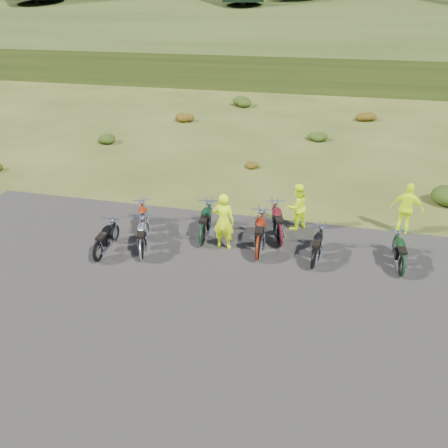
% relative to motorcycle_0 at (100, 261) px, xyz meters
% --- Properties ---
extents(ground, '(300.00, 300.00, 0.00)m').
position_rel_motorcycle_0_xyz_m(ground, '(3.50, 0.18, 0.00)').
color(ground, '#343E14').
rests_on(ground, ground).
extents(gravel_pad, '(20.00, 12.00, 0.04)m').
position_rel_motorcycle_0_xyz_m(gravel_pad, '(3.50, -1.82, 0.00)').
color(gravel_pad, black).
rests_on(gravel_pad, ground).
extents(hill_slope, '(300.00, 45.97, 9.37)m').
position_rel_motorcycle_0_xyz_m(hill_slope, '(3.50, 50.18, 0.00)').
color(hill_slope, '#273712').
rests_on(hill_slope, ground).
extents(hill_plateau, '(300.00, 90.00, 9.17)m').
position_rel_motorcycle_0_xyz_m(hill_plateau, '(3.50, 110.18, 0.00)').
color(hill_plateau, '#273712').
rests_on(hill_plateau, ground).
extents(shrub_1, '(1.03, 1.03, 0.61)m').
position_rel_motorcycle_0_xyz_m(shrub_1, '(-5.60, 11.48, 0.31)').
color(shrub_1, '#20370D').
rests_on(shrub_1, ground).
extents(shrub_2, '(1.30, 1.30, 0.77)m').
position_rel_motorcycle_0_xyz_m(shrub_2, '(-2.70, 16.78, 0.38)').
color(shrub_2, '#5C350B').
rests_on(shrub_2, ground).
extents(shrub_3, '(1.56, 1.56, 0.92)m').
position_rel_motorcycle_0_xyz_m(shrub_3, '(0.20, 22.08, 0.46)').
color(shrub_3, '#20370D').
rests_on(shrub_3, ground).
extents(shrub_4, '(0.77, 0.77, 0.45)m').
position_rel_motorcycle_0_xyz_m(shrub_4, '(3.10, 9.38, 0.23)').
color(shrub_4, '#5C350B').
rests_on(shrub_4, ground).
extents(shrub_5, '(1.03, 1.03, 0.61)m').
position_rel_motorcycle_0_xyz_m(shrub_5, '(6.00, 14.68, 0.31)').
color(shrub_5, '#20370D').
rests_on(shrub_5, ground).
extents(shrub_6, '(1.30, 1.30, 0.77)m').
position_rel_motorcycle_0_xyz_m(shrub_6, '(8.90, 19.98, 0.38)').
color(shrub_6, '#5C350B').
rests_on(shrub_6, ground).
extents(motorcycle_0, '(0.70, 1.91, 0.99)m').
position_rel_motorcycle_0_xyz_m(motorcycle_0, '(0.00, 0.00, 0.00)').
color(motorcycle_0, black).
rests_on(motorcycle_0, ground).
extents(motorcycle_1, '(1.41, 2.02, 1.01)m').
position_rel_motorcycle_0_xyz_m(motorcycle_1, '(0.87, 1.62, 0.00)').
color(motorcycle_1, maroon).
rests_on(motorcycle_1, ground).
extents(motorcycle_2, '(0.94, 2.21, 1.13)m').
position_rel_motorcycle_0_xyz_m(motorcycle_2, '(2.89, 1.68, 0.00)').
color(motorcycle_2, black).
rests_on(motorcycle_2, ground).
extents(motorcycle_3, '(1.25, 2.05, 1.02)m').
position_rel_motorcycle_0_xyz_m(motorcycle_3, '(1.27, 0.39, 0.00)').
color(motorcycle_3, silver).
rests_on(motorcycle_3, ground).
extents(motorcycle_4, '(1.25, 2.29, 1.14)m').
position_rel_motorcycle_0_xyz_m(motorcycle_4, '(5.39, 2.23, 0.00)').
color(motorcycle_4, '#560E17').
rests_on(motorcycle_4, ground).
extents(motorcycle_5, '(0.81, 1.93, 0.98)m').
position_rel_motorcycle_0_xyz_m(motorcycle_5, '(6.55, 1.13, 0.00)').
color(motorcycle_5, black).
rests_on(motorcycle_5, ground).
extents(motorcycle_6, '(0.94, 2.30, 1.18)m').
position_rel_motorcycle_0_xyz_m(motorcycle_6, '(4.81, 1.25, 0.00)').
color(motorcycle_6, maroon).
rests_on(motorcycle_6, ground).
extents(motorcycle_7, '(0.71, 1.90, 0.98)m').
position_rel_motorcycle_0_xyz_m(motorcycle_7, '(9.10, 1.34, 0.00)').
color(motorcycle_7, black).
rests_on(motorcycle_7, ground).
extents(person_middle, '(0.74, 0.52, 1.92)m').
position_rel_motorcycle_0_xyz_m(person_middle, '(3.61, 1.73, 0.96)').
color(person_middle, '#D6FA0D').
rests_on(person_middle, ground).
extents(person_right_a, '(1.03, 1.03, 1.69)m').
position_rel_motorcycle_0_xyz_m(person_right_a, '(5.78, 3.62, 0.84)').
color(person_right_a, '#D6FA0D').
rests_on(person_right_a, ground).
extents(person_right_b, '(1.15, 0.69, 1.83)m').
position_rel_motorcycle_0_xyz_m(person_right_b, '(9.48, 4.19, 0.92)').
color(person_right_b, '#D6FA0D').
rests_on(person_right_b, ground).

